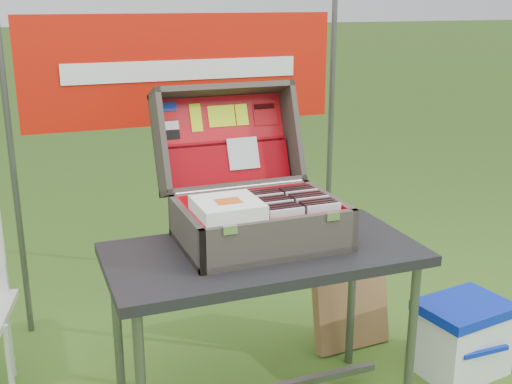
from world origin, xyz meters
name	(u,v)px	position (x,y,z in m)	size (l,w,h in m)	color
table	(263,336)	(0.00, 0.01, 0.37)	(1.18, 0.59, 0.74)	black
table_top	(263,254)	(0.00, 0.01, 0.72)	(1.18, 0.59, 0.04)	black
table_leg_fr	(411,344)	(0.53, -0.23, 0.35)	(0.04, 0.04, 0.70)	#59595B
table_leg_bl	(118,337)	(-0.53, 0.24, 0.35)	(0.04, 0.04, 0.70)	#59595B
table_leg_br	(352,295)	(0.53, 0.24, 0.35)	(0.04, 0.04, 0.70)	#59595B
suitcase	(254,171)	(0.01, 0.13, 1.01)	(0.61, 0.60, 0.54)	#403B33
suitcase_base_bottom	(260,240)	(0.01, 0.07, 0.75)	(0.61, 0.44, 0.02)	#403B33
suitcase_base_wall_front	(281,241)	(0.01, -0.13, 0.82)	(0.61, 0.02, 0.16)	#403B33
suitcase_base_wall_back	(242,207)	(0.01, 0.28, 0.82)	(0.61, 0.02, 0.16)	#403B33
suitcase_base_wall_left	(186,232)	(-0.28, 0.07, 0.82)	(0.02, 0.44, 0.16)	#403B33
suitcase_base_wall_right	(328,214)	(0.31, 0.07, 0.82)	(0.02, 0.44, 0.16)	#403B33
suitcase_liner_floor	(260,236)	(0.01, 0.07, 0.76)	(0.56, 0.39, 0.01)	red
suitcase_latch_left	(230,230)	(-0.18, -0.14, 0.89)	(0.05, 0.01, 0.03)	silver
suitcase_latch_right	(333,216)	(0.21, -0.14, 0.89)	(0.05, 0.01, 0.03)	silver
suitcase_hinge	(241,187)	(0.01, 0.29, 0.90)	(0.02, 0.02, 0.55)	silver
suitcase_lid_back	(223,141)	(0.01, 0.51, 1.05)	(0.61, 0.44, 0.02)	#403B33
suitcase_lid_rim_far	(222,90)	(0.01, 0.52, 1.27)	(0.61, 0.02, 0.16)	#403B33
suitcase_lid_rim_near	(234,186)	(0.01, 0.37, 0.88)	(0.61, 0.02, 0.16)	#403B33
suitcase_lid_rim_left	(160,144)	(-0.28, 0.45, 1.08)	(0.02, 0.44, 0.16)	#403B33
suitcase_lid_rim_right	(291,133)	(0.31, 0.45, 1.08)	(0.02, 0.44, 0.16)	#403B33
suitcase_lid_liner	(224,140)	(0.01, 0.50, 1.06)	(0.56, 0.38, 0.01)	red
suitcase_liner_wall_front	(280,236)	(0.01, -0.12, 0.83)	(0.56, 0.01, 0.14)	red
suitcase_liner_wall_back	(243,205)	(0.01, 0.27, 0.83)	(0.56, 0.01, 0.14)	red
suitcase_liner_wall_left	(190,229)	(-0.26, 0.07, 0.83)	(0.01, 0.39, 0.14)	red
suitcase_liner_wall_right	(325,211)	(0.29, 0.07, 0.83)	(0.01, 0.39, 0.14)	red
suitcase_lid_pocket	(228,163)	(0.01, 0.44, 0.97)	(0.54, 0.17, 0.03)	#8A020A
suitcase_pocket_edge	(226,143)	(0.01, 0.47, 1.05)	(0.53, 0.02, 0.02)	#8A020A
suitcase_pocket_cd	(243,153)	(0.08, 0.44, 1.01)	(0.14, 0.14, 0.01)	silver
lid_sticker_cc_a	(169,107)	(-0.21, 0.55, 1.21)	(0.06, 0.04, 0.00)	#1933B2
lid_sticker_cc_b	(171,116)	(-0.21, 0.53, 1.17)	(0.06, 0.04, 0.00)	red
lid_sticker_cc_c	(172,125)	(-0.21, 0.52, 1.13)	(0.06, 0.04, 0.00)	white
lid_sticker_cc_d	(173,135)	(-0.21, 0.50, 1.10)	(0.06, 0.04, 0.00)	black
lid_card_neon_tall	(196,118)	(-0.10, 0.53, 1.16)	(0.05, 0.12, 0.00)	#C3ED17
lid_card_neon_main	(222,116)	(0.01, 0.53, 1.16)	(0.12, 0.09, 0.00)	#C3ED17
lid_card_neon_small	(242,115)	(0.11, 0.53, 1.16)	(0.05, 0.09, 0.00)	#C3ED17
lid_sticker_band	(265,113)	(0.22, 0.53, 1.16)	(0.11, 0.11, 0.00)	red
lid_sticker_band_bar	(264,106)	(0.22, 0.54, 1.19)	(0.10, 0.02, 0.00)	black
cd_left_0	(287,229)	(0.05, -0.09, 0.84)	(0.14, 0.01, 0.15)	silver
cd_left_1	(284,227)	(0.05, -0.07, 0.84)	(0.14, 0.01, 0.15)	black
cd_left_2	(282,225)	(0.05, -0.05, 0.84)	(0.14, 0.01, 0.15)	black
cd_left_3	(279,223)	(0.05, -0.02, 0.84)	(0.14, 0.01, 0.15)	black
cd_left_4	(277,221)	(0.05, 0.00, 0.84)	(0.14, 0.01, 0.15)	silver
cd_left_5	(274,219)	(0.05, 0.03, 0.84)	(0.14, 0.01, 0.15)	black
cd_left_6	(272,217)	(0.05, 0.05, 0.84)	(0.14, 0.01, 0.15)	black
cd_left_7	(269,215)	(0.05, 0.07, 0.84)	(0.14, 0.01, 0.15)	black
cd_left_8	(267,213)	(0.05, 0.10, 0.84)	(0.14, 0.01, 0.15)	silver
cd_left_9	(265,212)	(0.05, 0.12, 0.84)	(0.14, 0.01, 0.15)	black
cd_left_10	(262,210)	(0.05, 0.15, 0.84)	(0.14, 0.01, 0.15)	black
cd_left_11	(260,208)	(0.05, 0.17, 0.84)	(0.14, 0.01, 0.15)	black
cd_right_0	(324,224)	(0.20, -0.09, 0.84)	(0.14, 0.01, 0.15)	silver
cd_right_1	(321,222)	(0.20, -0.07, 0.84)	(0.14, 0.01, 0.15)	black
cd_right_2	(318,220)	(0.20, -0.05, 0.84)	(0.14, 0.01, 0.15)	black
cd_right_3	(315,218)	(0.20, -0.02, 0.84)	(0.14, 0.01, 0.15)	black
cd_right_4	(312,217)	(0.20, 0.00, 0.84)	(0.14, 0.01, 0.15)	silver
cd_right_5	(309,215)	(0.20, 0.03, 0.84)	(0.14, 0.01, 0.15)	black
cd_right_6	(307,213)	(0.20, 0.05, 0.84)	(0.14, 0.01, 0.15)	black
cd_right_7	(304,211)	(0.20, 0.07, 0.84)	(0.14, 0.01, 0.15)	black
cd_right_8	(301,209)	(0.20, 0.10, 0.84)	(0.14, 0.01, 0.15)	silver
cd_right_9	(299,207)	(0.20, 0.12, 0.84)	(0.14, 0.01, 0.15)	black
cd_right_10	(296,206)	(0.20, 0.15, 0.84)	(0.14, 0.01, 0.15)	black
cd_right_11	(294,204)	(0.20, 0.17, 0.84)	(0.14, 0.01, 0.15)	black
songbook_0	(228,213)	(-0.14, -0.01, 0.90)	(0.23, 0.23, 0.01)	white
songbook_1	(228,212)	(-0.14, -0.01, 0.91)	(0.23, 0.23, 0.01)	white
songbook_2	(228,211)	(-0.14, -0.01, 0.91)	(0.23, 0.23, 0.01)	white
songbook_3	(228,209)	(-0.14, -0.01, 0.92)	(0.23, 0.23, 0.01)	white
songbook_4	(228,208)	(-0.14, -0.01, 0.92)	(0.23, 0.23, 0.01)	white
songbook_5	(228,207)	(-0.14, -0.01, 0.93)	(0.23, 0.23, 0.01)	white
songbook_6	(228,205)	(-0.14, -0.01, 0.93)	(0.23, 0.23, 0.01)	white
songbook_7	(228,204)	(-0.14, -0.01, 0.94)	(0.23, 0.23, 0.01)	white
songbook_8	(227,203)	(-0.14, -0.01, 0.94)	(0.23, 0.23, 0.01)	white
songbook_9	(227,201)	(-0.14, -0.01, 0.95)	(0.23, 0.23, 0.01)	white
songbook_graphic	(228,201)	(-0.14, -0.02, 0.95)	(0.09, 0.07, 0.00)	#D85919
cooler	(462,337)	(0.97, -0.01, 0.17)	(0.39, 0.30, 0.34)	white
cooler_body	(461,342)	(0.97, -0.01, 0.15)	(0.37, 0.28, 0.30)	white
cooler_lid	(465,308)	(0.97, -0.01, 0.32)	(0.39, 0.30, 0.05)	#0924B0
cooler_handle	(486,352)	(0.97, -0.17, 0.19)	(0.23, 0.02, 0.02)	#0924B0
chair_leg_fr	(10,371)	(-0.94, 0.38, 0.21)	(0.02, 0.02, 0.41)	silver
chair_leg_br	(9,335)	(-0.94, 0.69, 0.21)	(0.02, 0.02, 0.41)	silver
cardboard_box	(351,307)	(0.61, 0.38, 0.20)	(0.38, 0.06, 0.41)	olive
banner_post_left	(13,172)	(-0.85, 1.10, 0.85)	(0.03, 0.03, 1.70)	#59595B
banner_post_right	(330,144)	(0.85, 1.10, 0.85)	(0.03, 0.03, 1.70)	#59595B
banner	(183,70)	(0.00, 1.09, 1.30)	(1.60, 0.01, 0.55)	#BA1407
banner_text	(184,70)	(0.00, 1.08, 1.30)	(1.20, 0.00, 0.10)	white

